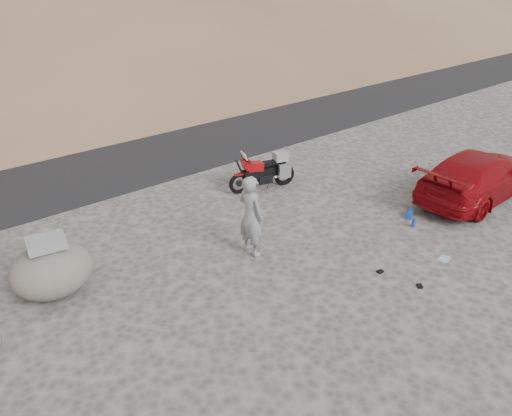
{
  "coord_description": "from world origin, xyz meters",
  "views": [
    {
      "loc": [
        -7.61,
        -7.08,
        6.27
      ],
      "look_at": [
        -1.15,
        0.9,
        1.0
      ],
      "focal_mm": 35.0,
      "sensor_mm": 36.0,
      "label": 1
    }
  ],
  "objects_px": {
    "motorcycle": "(265,171)",
    "boulder": "(52,270)",
    "red_car": "(474,196)",
    "man": "(251,252)"
  },
  "relations": [
    {
      "from": "man",
      "to": "red_car",
      "type": "height_order",
      "value": "man"
    },
    {
      "from": "motorcycle",
      "to": "boulder",
      "type": "xyz_separation_m",
      "value": [
        -6.65,
        -1.2,
        0.02
      ]
    },
    {
      "from": "man",
      "to": "boulder",
      "type": "height_order",
      "value": "boulder"
    },
    {
      "from": "motorcycle",
      "to": "man",
      "type": "bearing_deg",
      "value": -121.48
    },
    {
      "from": "red_car",
      "to": "boulder",
      "type": "xyz_separation_m",
      "value": [
        -10.97,
        3.03,
        0.56
      ]
    },
    {
      "from": "motorcycle",
      "to": "red_car",
      "type": "xyz_separation_m",
      "value": [
        4.32,
        -4.23,
        -0.54
      ]
    },
    {
      "from": "motorcycle",
      "to": "man",
      "type": "distance_m",
      "value": 3.65
    },
    {
      "from": "motorcycle",
      "to": "red_car",
      "type": "height_order",
      "value": "motorcycle"
    },
    {
      "from": "red_car",
      "to": "boulder",
      "type": "bearing_deg",
      "value": 71.84
    },
    {
      "from": "red_car",
      "to": "boulder",
      "type": "height_order",
      "value": "boulder"
    }
  ]
}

